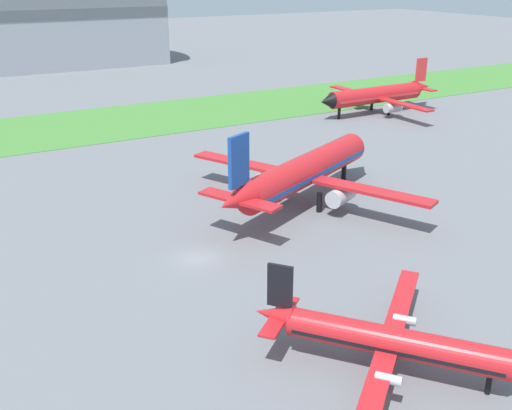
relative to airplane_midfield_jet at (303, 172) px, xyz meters
The scene contains 6 objects.
ground_plane 20.06m from the airplane_midfield_jet, 157.53° to the right, with size 600.00×600.00×0.00m, color slate.
grass_taxiway_strip 57.61m from the airplane_midfield_jet, 108.37° to the left, with size 360.00×28.00×0.08m, color #478438.
airplane_midfield_jet is the anchor object (origin of this frame).
airplane_parked_jet_far 54.99m from the airplane_midfield_jet, 39.95° to the left, with size 28.85×29.45×10.42m.
airplane_foreground_turboprop 34.56m from the airplane_midfield_jet, 113.47° to the right, with size 19.88×17.78×7.34m.
hangar_distant 134.12m from the airplane_midfield_jet, 89.27° to the left, with size 59.20×28.82×34.61m.
Camera 1 is at (-22.66, -51.73, 28.09)m, focal length 42.31 mm.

